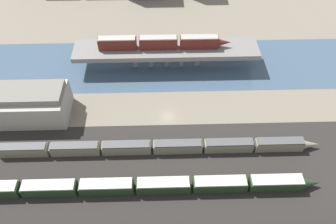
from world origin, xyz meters
name	(u,v)px	position (x,y,z in m)	size (l,w,h in m)	color
ground_plane	(168,117)	(0.00, 0.00, 0.00)	(400.00, 400.00, 0.00)	#756B5B
railbed_yard	(171,193)	(0.00, -24.00, 0.00)	(280.00, 42.00, 0.01)	#282623
river_water	(166,65)	(0.00, 22.65, 0.00)	(320.00, 25.35, 0.01)	#3D5166
bridge	(166,51)	(0.00, 22.65, 5.94)	(58.66, 9.99, 7.14)	slate
train_on_bridge	(162,43)	(-1.18, 22.65, 9.13)	(41.47, 2.67, 4.06)	#5B1E19
train_yard_mid	(114,187)	(-13.41, -22.89, 1.77)	(97.67, 3.14, 3.62)	#23381E
train_yard_far	(158,147)	(-2.95, -11.68, 1.68)	(83.43, 2.60, 3.43)	gray
warehouse_building	(18,104)	(-41.69, 1.99, 4.64)	(27.11, 12.02, 9.76)	#9E998E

